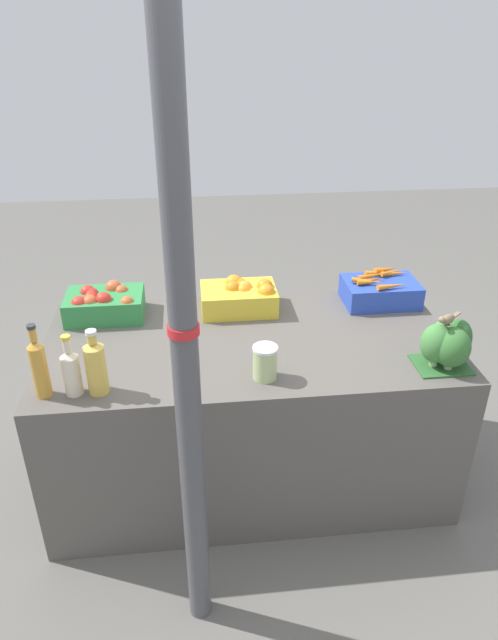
% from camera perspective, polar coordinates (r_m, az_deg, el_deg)
% --- Properties ---
extents(ground_plane, '(10.00, 10.00, 0.00)m').
position_cam_1_polar(ground_plane, '(3.01, -0.00, -14.79)').
color(ground_plane, '#605E59').
extents(market_table, '(1.82, 0.91, 0.77)m').
position_cam_1_polar(market_table, '(2.76, -0.00, -8.92)').
color(market_table, '#56514C').
rests_on(market_table, ground_plane).
extents(support_pole, '(0.09, 0.09, 2.29)m').
position_cam_1_polar(support_pole, '(1.71, -6.38, -4.21)').
color(support_pole, '#4C4C51').
rests_on(support_pole, ground_plane).
extents(apple_crate, '(0.36, 0.25, 0.15)m').
position_cam_1_polar(apple_crate, '(2.80, -14.34, 1.64)').
color(apple_crate, '#2D8442').
rests_on(apple_crate, market_table).
extents(orange_crate, '(0.36, 0.25, 0.15)m').
position_cam_1_polar(orange_crate, '(2.78, -0.83, 2.41)').
color(orange_crate, gold).
rests_on(orange_crate, market_table).
extents(carrot_crate, '(0.36, 0.25, 0.16)m').
position_cam_1_polar(carrot_crate, '(2.93, 12.99, 2.90)').
color(carrot_crate, '#2847B7').
rests_on(carrot_crate, market_table).
extents(broccoli_pile, '(0.23, 0.21, 0.20)m').
position_cam_1_polar(broccoli_pile, '(2.45, 19.25, -2.16)').
color(broccoli_pile, '#2D602D').
rests_on(broccoli_pile, market_table).
extents(juice_bottle_amber, '(0.06, 0.06, 0.31)m').
position_cam_1_polar(juice_bottle_amber, '(2.26, -20.24, -4.40)').
color(juice_bottle_amber, gold).
rests_on(juice_bottle_amber, market_table).
extents(juice_bottle_cloudy, '(0.07, 0.07, 0.25)m').
position_cam_1_polar(juice_bottle_cloudy, '(2.25, -17.35, -4.85)').
color(juice_bottle_cloudy, beige).
rests_on(juice_bottle_cloudy, market_table).
extents(juice_bottle_golden, '(0.08, 0.08, 0.27)m').
position_cam_1_polar(juice_bottle_golden, '(2.22, -15.06, -4.49)').
color(juice_bottle_golden, gold).
rests_on(juice_bottle_golden, market_table).
extents(pickle_jar, '(0.10, 0.10, 0.14)m').
position_cam_1_polar(pickle_jar, '(2.25, 1.62, -4.26)').
color(pickle_jar, '#B2C684').
rests_on(pickle_jar, market_table).
extents(sparrow_bird, '(0.12, 0.08, 0.05)m').
position_cam_1_polar(sparrow_bird, '(2.37, 19.21, 0.07)').
color(sparrow_bird, '#4C3D2D').
rests_on(sparrow_bird, broccoli_pile).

